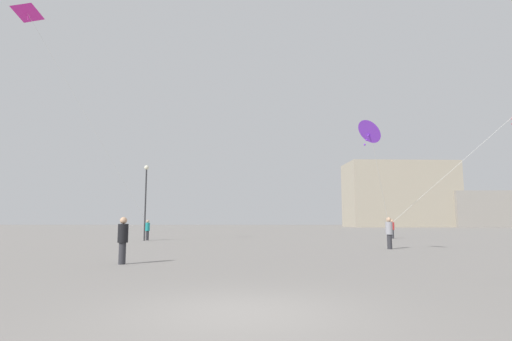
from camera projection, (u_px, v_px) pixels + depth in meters
ground_plane at (240, 313)px, 6.89m from camera, size 300.00×300.00×0.00m
person_in_red at (392, 228)px, 35.88m from camera, size 0.36×0.36×1.67m
person_in_teal at (147, 229)px, 32.55m from camera, size 0.36×0.36×1.64m
person_in_grey at (389, 232)px, 22.53m from camera, size 0.38×0.38×1.76m
person_in_black at (123, 238)px, 14.73m from camera, size 0.37×0.37×1.70m
kite_crimson_delta at (512, 116)px, 22.15m from camera, size 7.18×1.65×6.40m
kite_magenta_delta at (30, 18)px, 27.49m from camera, size 7.46×7.97×14.64m
kite_violet_diamond at (370, 131)px, 20.03m from camera, size 2.44×3.97×5.26m
building_left_hall at (399, 195)px, 101.47m from camera, size 26.78×13.85×15.98m
building_centre_hall at (479, 209)px, 97.77m from camera, size 14.21×8.86×8.55m
lamppost_east at (146, 191)px, 32.24m from camera, size 0.36×0.36×5.98m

